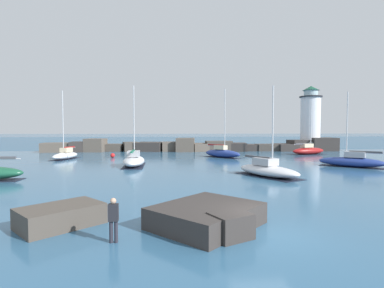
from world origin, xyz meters
The scene contains 13 objects.
ground_plane centered at (0.00, 0.00, 0.00)m, with size 600.00×600.00×0.00m, color #336084.
open_sea_beyond centered at (0.00, 107.01, 0.00)m, with size 400.00×116.00×0.01m.
breakwater_jetty centered at (2.21, 46.75, 0.96)m, with size 57.16×7.08×2.58m.
lighthouse centered at (25.05, 47.33, 5.59)m, with size 5.20×5.20×12.99m.
foreground_rocks centered at (-3.88, 1.28, 0.46)m, with size 10.98×5.55×0.97m.
sailboat_moored_0 centered at (-7.74, 23.21, 0.66)m, with size 2.49×6.92×9.25m.
sailboat_moored_1 centered at (16.69, 20.39, 0.64)m, with size 6.46×5.97×8.43m.
sailboat_moored_2 centered at (-18.29, 32.02, 0.61)m, with size 3.01×6.05×9.58m.
sailboat_moored_3 centered at (5.08, 14.63, 0.58)m, with size 5.32×7.09×8.00m.
sailboat_moored_4 centered at (4.25, 32.78, 0.71)m, with size 5.45×6.15×10.19m.
sailboat_moored_6 centered at (19.68, 36.98, 0.70)m, with size 6.83×3.92×9.23m.
mooring_buoy_orange_near centered at (-12.09, 33.98, 0.33)m, with size 0.66×0.66×0.86m.
person_on_rocks centered at (-5.83, -0.36, 0.93)m, with size 0.36×0.22×1.67m.
Camera 1 is at (-3.82, -11.41, 4.17)m, focal length 28.00 mm.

